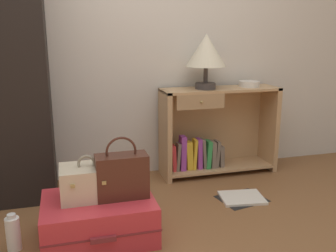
# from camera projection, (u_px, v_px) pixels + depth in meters

# --- Properties ---
(back_wall) EXTENTS (6.40, 0.10, 2.60)m
(back_wall) POSITION_uv_depth(u_px,v_px,m) (122.00, 22.00, 3.06)
(back_wall) COLOR beige
(back_wall) RESTS_ON ground_plane
(bookshelf) EXTENTS (1.02, 0.32, 0.76)m
(bookshelf) POSITION_uv_depth(u_px,v_px,m) (214.00, 133.00, 3.28)
(bookshelf) COLOR tan
(bookshelf) RESTS_ON ground_plane
(table_lamp) EXTENTS (0.33, 0.33, 0.45)m
(table_lamp) POSITION_uv_depth(u_px,v_px,m) (206.00, 52.00, 3.05)
(table_lamp) COLOR #3D3838
(table_lamp) RESTS_ON bookshelf
(bowl) EXTENTS (0.18, 0.18, 0.05)m
(bowl) POSITION_uv_depth(u_px,v_px,m) (249.00, 84.00, 3.25)
(bowl) COLOR silver
(bowl) RESTS_ON bookshelf
(suitcase_large) EXTENTS (0.67, 0.51, 0.25)m
(suitcase_large) POSITION_uv_depth(u_px,v_px,m) (99.00, 218.00, 2.26)
(suitcase_large) COLOR #D1333D
(suitcase_large) RESTS_ON ground_plane
(train_case) EXTENTS (0.32, 0.25, 0.27)m
(train_case) POSITION_uv_depth(u_px,v_px,m) (87.00, 182.00, 2.23)
(train_case) COLOR beige
(train_case) RESTS_ON suitcase_large
(handbag) EXTENTS (0.31, 0.14, 0.38)m
(handbag) POSITION_uv_depth(u_px,v_px,m) (122.00, 175.00, 2.23)
(handbag) COLOR #472319
(handbag) RESTS_ON suitcase_large
(bottle) EXTENTS (0.08, 0.08, 0.22)m
(bottle) POSITION_uv_depth(u_px,v_px,m) (13.00, 233.00, 2.13)
(bottle) COLOR white
(bottle) RESTS_ON ground_plane
(open_book_on_floor) EXTENTS (0.38, 0.33, 0.02)m
(open_book_on_floor) POSITION_uv_depth(u_px,v_px,m) (242.00, 198.00, 2.81)
(open_book_on_floor) COLOR white
(open_book_on_floor) RESTS_ON ground_plane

